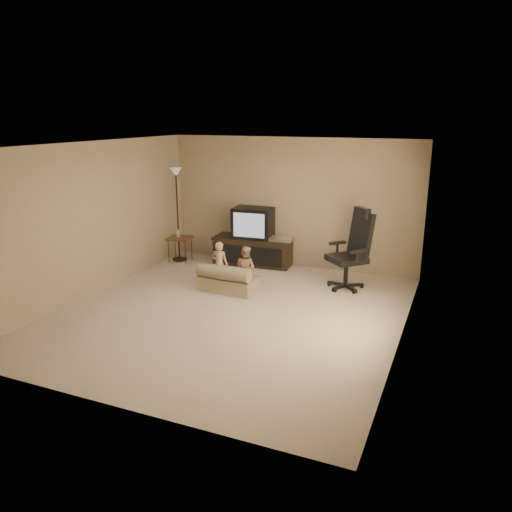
{
  "coord_description": "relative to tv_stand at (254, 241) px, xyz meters",
  "views": [
    {
      "loc": [
        3.1,
        -6.36,
        2.91
      ],
      "look_at": [
        0.16,
        0.6,
        0.76
      ],
      "focal_mm": 35.0,
      "sensor_mm": 36.0,
      "label": 1
    }
  ],
  "objects": [
    {
      "name": "floor",
      "position": [
        0.69,
        -2.49,
        -0.48
      ],
      "size": [
        5.5,
        5.5,
        0.0
      ],
      "primitive_type": "plane",
      "color": "beige",
      "rests_on": "ground"
    },
    {
      "name": "toddler_right",
      "position": [
        0.44,
        -1.39,
        -0.1
      ],
      "size": [
        0.4,
        0.28,
        0.75
      ],
      "primitive_type": "imported",
      "rotation": [
        0.0,
        0.0,
        2.91
      ],
      "color": "tan",
      "rests_on": "floor"
    },
    {
      "name": "toddler_left",
      "position": [
        0.01,
        -1.51,
        -0.07
      ],
      "size": [
        0.32,
        0.25,
        0.82
      ],
      "primitive_type": "imported",
      "rotation": [
        0.0,
        0.0,
        3.25
      ],
      "color": "tan",
      "rests_on": "floor"
    },
    {
      "name": "tv_stand",
      "position": [
        0.0,
        0.0,
        0.0
      ],
      "size": [
        1.64,
        0.7,
        1.15
      ],
      "rotation": [
        0.0,
        0.0,
        0.07
      ],
      "color": "black",
      "rests_on": "floor"
    },
    {
      "name": "room_shell",
      "position": [
        0.69,
        -2.49,
        1.04
      ],
      "size": [
        5.5,
        5.5,
        5.5
      ],
      "color": "white",
      "rests_on": "floor"
    },
    {
      "name": "office_chair",
      "position": [
        2.1,
        -0.67,
        0.03
      ],
      "size": [
        0.91,
        0.91,
        1.4
      ],
      "rotation": [
        0.0,
        0.0,
        -0.76
      ],
      "color": "black",
      "rests_on": "floor"
    },
    {
      "name": "side_table",
      "position": [
        -1.47,
        -0.39,
        0.0
      ],
      "size": [
        0.52,
        0.52,
        0.67
      ],
      "rotation": [
        0.0,
        0.0,
        0.17
      ],
      "color": "brown",
      "rests_on": "floor"
    },
    {
      "name": "child_sofa",
      "position": [
        0.22,
        -1.65,
        -0.29
      ],
      "size": [
        0.99,
        0.58,
        0.47
      ],
      "rotation": [
        0.0,
        0.0,
        -0.04
      ],
      "color": "gray",
      "rests_on": "floor"
    },
    {
      "name": "floor_lamp",
      "position": [
        -1.52,
        -0.34,
        0.91
      ],
      "size": [
        0.3,
        0.3,
        1.9
      ],
      "color": "black",
      "rests_on": "floor"
    }
  ]
}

